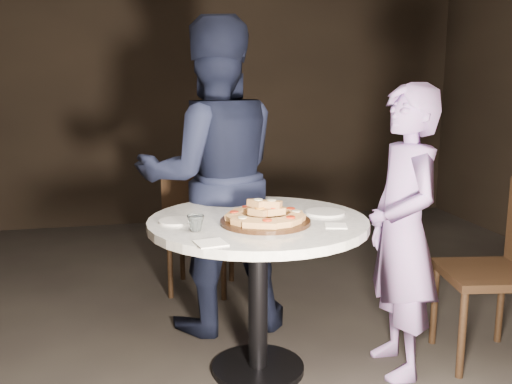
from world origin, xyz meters
TOP-DOWN VIEW (x-y plane):
  - floor at (0.00, 0.00)m, footprint 7.00×7.00m
  - table at (0.01, 0.10)m, footprint 1.28×1.28m
  - serving_board at (0.02, -0.00)m, footprint 0.59×0.59m
  - focaccia_pile at (0.02, -0.00)m, footprint 0.40×0.40m
  - plate_left at (-0.41, 0.12)m, footprint 0.23×0.23m
  - plate_right at (0.38, 0.13)m, footprint 0.23×0.23m
  - water_glass at (-0.33, -0.07)m, footprint 0.11×0.11m
  - napkin_near at (-0.29, -0.29)m, footprint 0.15×0.15m
  - napkin_far at (0.35, -0.12)m, footprint 0.13×0.13m
  - chair_far at (-0.16, 1.29)m, footprint 0.58×0.59m
  - chair_right at (1.37, -0.05)m, footprint 0.56×0.54m
  - diner_navy at (-0.13, 0.74)m, footprint 0.97×0.78m
  - diner_teal at (0.75, -0.03)m, footprint 0.40×0.58m

SIDE VIEW (x-z plane):
  - floor at x=0.00m, z-range 0.00..0.00m
  - chair_far at x=-0.16m, z-range 0.07..1.04m
  - chair_right at x=1.37m, z-range 0.08..1.08m
  - table at x=0.01m, z-range 0.27..1.11m
  - diner_teal at x=0.75m, z-range 0.00..1.54m
  - napkin_far at x=0.35m, z-range 0.85..0.85m
  - napkin_near at x=-0.29m, z-range 0.85..0.85m
  - plate_left at x=-0.41m, z-range 0.85..0.86m
  - plate_right at x=0.38m, z-range 0.85..0.86m
  - serving_board at x=0.02m, z-range 0.85..0.87m
  - water_glass at x=-0.33m, z-range 0.85..0.92m
  - focaccia_pile at x=0.02m, z-range 0.84..0.95m
  - diner_navy at x=-0.13m, z-range 0.00..1.92m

